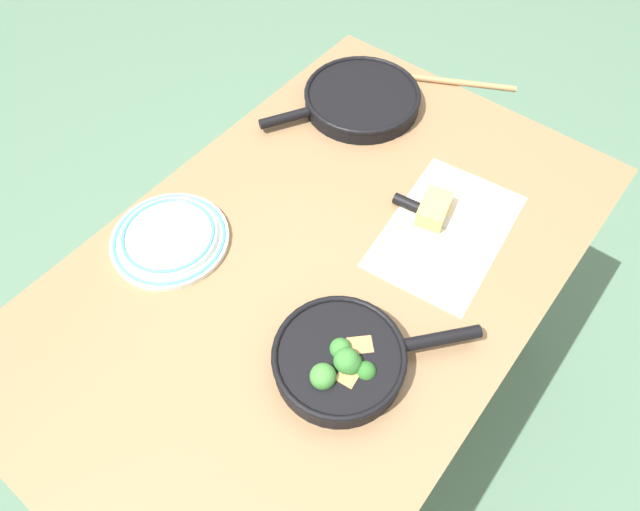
# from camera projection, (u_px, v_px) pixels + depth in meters

# --- Properties ---
(ground_plane) EXTENTS (14.00, 14.00, 0.00)m
(ground_plane) POSITION_uv_depth(u_px,v_px,m) (320.00, 400.00, 1.78)
(ground_plane) COLOR #51755B
(dining_table_red) EXTENTS (1.28, 0.81, 0.78)m
(dining_table_red) POSITION_uv_depth(u_px,v_px,m) (320.00, 285.00, 1.21)
(dining_table_red) COLOR olive
(dining_table_red) RESTS_ON ground_plane
(skillet_broccoli) EXTENTS (0.32, 0.29, 0.07)m
(skillet_broccoli) POSITION_uv_depth(u_px,v_px,m) (342.00, 359.00, 0.99)
(skillet_broccoli) COLOR black
(skillet_broccoli) RESTS_ON dining_table_red
(skillet_eggs) EXTENTS (0.37, 0.28, 0.04)m
(skillet_eggs) POSITION_uv_depth(u_px,v_px,m) (361.00, 98.00, 1.39)
(skillet_eggs) COLOR black
(skillet_eggs) RESTS_ON dining_table_red
(wooden_spoon) EXTENTS (0.22, 0.38, 0.02)m
(wooden_spoon) POSITION_uv_depth(u_px,v_px,m) (415.00, 77.00, 1.45)
(wooden_spoon) COLOR #A87A4C
(wooden_spoon) RESTS_ON dining_table_red
(parchment_sheet) EXTENTS (0.37, 0.26, 0.00)m
(parchment_sheet) POSITION_uv_depth(u_px,v_px,m) (446.00, 231.00, 1.18)
(parchment_sheet) COLOR beige
(parchment_sheet) RESTS_ON dining_table_red
(grater_knife) EXTENTS (0.06, 0.23, 0.02)m
(grater_knife) POSITION_uv_depth(u_px,v_px,m) (428.00, 213.00, 1.20)
(grater_knife) COLOR silver
(grater_knife) RESTS_ON dining_table_red
(cheese_block) EXTENTS (0.10, 0.08, 0.04)m
(cheese_block) POSITION_uv_depth(u_px,v_px,m) (434.00, 209.00, 1.19)
(cheese_block) COLOR #E0C15B
(cheese_block) RESTS_ON dining_table_red
(dinner_plate_stack) EXTENTS (0.24, 0.24, 0.03)m
(dinner_plate_stack) POSITION_uv_depth(u_px,v_px,m) (169.00, 238.00, 1.16)
(dinner_plate_stack) COLOR silver
(dinner_plate_stack) RESTS_ON dining_table_red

